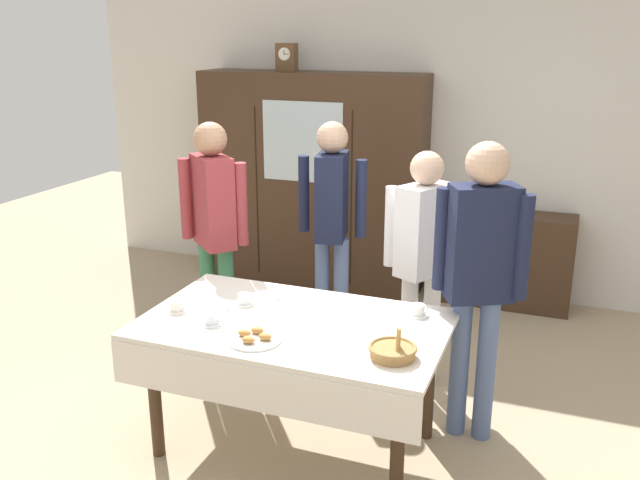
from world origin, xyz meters
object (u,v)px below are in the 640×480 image
object	(u,v)px
mantel_clock	(287,57)
tea_cup_far_right	(211,320)
tea_cup_front_edge	(245,300)
spoon_far_right	(359,310)
wall_cabinet	(312,181)
bookshelf_low	(504,259)
tea_cup_near_left	(418,311)
person_behind_table_left	(423,248)
spoon_near_right	(224,310)
pastry_plate	(254,338)
person_near_right_end	(214,218)
tea_cup_mid_left	(177,307)
spoon_back_edge	(274,298)
bread_basket	(393,351)
person_behind_table_right	(480,264)
person_beside_shelf	(332,212)
book_stack	(508,207)
dining_table	(292,342)

from	to	relation	value
mantel_clock	tea_cup_far_right	bearing A→B (deg)	-75.03
tea_cup_front_edge	spoon_far_right	world-z (taller)	tea_cup_front_edge
wall_cabinet	bookshelf_low	world-z (taller)	wall_cabinet
tea_cup_near_left	person_behind_table_left	world-z (taller)	person_behind_table_left
bookshelf_low	spoon_near_right	bearing A→B (deg)	-116.14
bookshelf_low	person_behind_table_left	xyz separation A→B (m)	(-0.37, -1.62, 0.55)
pastry_plate	person_near_right_end	xyz separation A→B (m)	(-0.87, 1.15, 0.26)
tea_cup_front_edge	bookshelf_low	bearing A→B (deg)	63.86
tea_cup_mid_left	pastry_plate	bearing A→B (deg)	-17.79
pastry_plate	spoon_back_edge	size ratio (longest dim) A/B	2.35
wall_cabinet	pastry_plate	xyz separation A→B (m)	(0.80, -2.84, -0.18)
tea_cup_near_left	tea_cup_front_edge	size ratio (longest dim) A/B	1.00
pastry_plate	spoon_far_right	world-z (taller)	pastry_plate
bread_basket	spoon_near_right	bearing A→B (deg)	168.54
tea_cup_near_left	spoon_far_right	distance (m)	0.33
bread_basket	spoon_far_right	world-z (taller)	bread_basket
tea_cup_far_right	spoon_near_right	world-z (taller)	tea_cup_far_right
wall_cabinet	bookshelf_low	distance (m)	1.84
spoon_back_edge	person_behind_table_right	bearing A→B (deg)	10.22
person_beside_shelf	person_behind_table_left	size ratio (longest dim) A/B	1.06
mantel_clock	spoon_back_edge	size ratio (longest dim) A/B	2.02
wall_cabinet	person_near_right_end	xyz separation A→B (m)	(-0.06, -1.70, 0.07)
tea_cup_near_left	person_behind_table_right	xyz separation A→B (m)	(0.30, 0.14, 0.27)
person_behind_table_left	person_beside_shelf	bearing A→B (deg)	153.35
person_behind_table_left	bread_basket	bearing A→B (deg)	-84.06
tea_cup_near_left	spoon_back_edge	world-z (taller)	tea_cup_near_left
mantel_clock	tea_cup_far_right	distance (m)	3.11
book_stack	person_beside_shelf	size ratio (longest dim) A/B	0.13
bookshelf_low	tea_cup_near_left	size ratio (longest dim) A/B	8.77
wall_cabinet	bread_basket	distance (m)	3.16
tea_cup_far_right	wall_cabinet	bearing A→B (deg)	100.27
bookshelf_low	person_near_right_end	xyz separation A→B (m)	(-1.82, -1.75, 0.64)
wall_cabinet	spoon_near_right	xyz separation A→B (m)	(0.47, -2.56, -0.19)
wall_cabinet	person_behind_table_left	distance (m)	2.10
tea_cup_far_right	pastry_plate	distance (m)	0.32
tea_cup_near_left	spoon_back_edge	bearing A→B (deg)	-175.73
person_behind_table_left	bookshelf_low	bearing A→B (deg)	77.27
mantel_clock	spoon_far_right	xyz separation A→B (m)	(1.42, -2.28, -1.29)
spoon_near_right	tea_cup_near_left	bearing A→B (deg)	17.74
tea_cup_mid_left	bread_basket	world-z (taller)	bread_basket
dining_table	spoon_near_right	bearing A→B (deg)	176.13
book_stack	pastry_plate	bearing A→B (deg)	-108.23
tea_cup_near_left	wall_cabinet	bearing A→B (deg)	124.19
bookshelf_low	person_near_right_end	size ratio (longest dim) A/B	0.67
book_stack	tea_cup_mid_left	world-z (taller)	book_stack
tea_cup_near_left	person_behind_table_right	bearing A→B (deg)	25.63
bookshelf_low	book_stack	distance (m)	0.46
mantel_clock	tea_cup_far_right	size ratio (longest dim) A/B	1.85
person_behind_table_right	tea_cup_near_left	bearing A→B (deg)	-154.37
pastry_plate	person_behind_table_right	xyz separation A→B (m)	(1.01, 0.76, 0.28)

